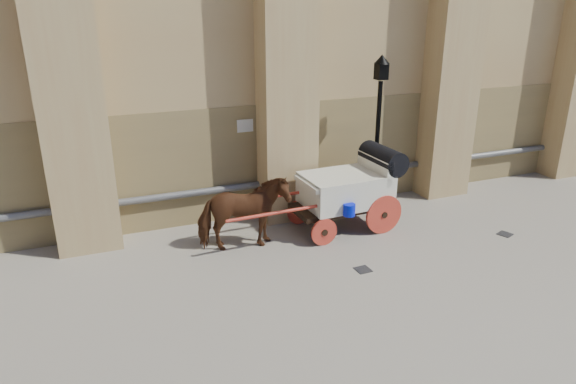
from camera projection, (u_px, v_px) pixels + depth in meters
name	position (u px, v px, depth m)	size (l,w,h in m)	color
ground	(391.00, 269.00, 11.16)	(90.00, 90.00, 0.00)	#71695D
horse	(243.00, 214.00, 11.79)	(0.95, 2.08, 1.75)	#583019
carriage	(351.00, 186.00, 12.89)	(4.70, 1.70, 2.04)	black
street_lamp	(378.00, 131.00, 13.49)	(0.40, 0.40, 4.23)	black
drain_grate_near	(363.00, 270.00, 11.11)	(0.32, 0.32, 0.01)	black
drain_grate_far	(505.00, 234.00, 12.82)	(0.32, 0.32, 0.01)	black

